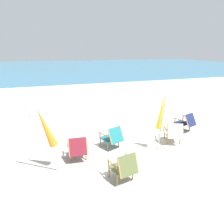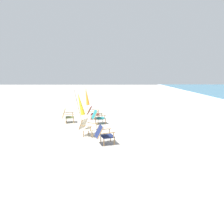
{
  "view_description": "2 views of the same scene",
  "coord_description": "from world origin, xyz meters",
  "px_view_note": "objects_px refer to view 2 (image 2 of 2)",
  "views": [
    {
      "loc": [
        -2.24,
        -5.08,
        3.25
      ],
      "look_at": [
        0.1,
        2.25,
        0.81
      ],
      "focal_mm": 32.0,
      "sensor_mm": 36.0,
      "label": 1
    },
    {
      "loc": [
        10.65,
        1.64,
        2.82
      ],
      "look_at": [
        0.59,
        1.59,
        0.87
      ],
      "focal_mm": 32.0,
      "sensor_mm": 36.0,
      "label": 2
    }
  ],
  "objects_px": {
    "beach_chair_front_right": "(87,127)",
    "umbrella_furled_yellow": "(80,104)",
    "umbrella_furled_orange": "(87,96)",
    "beach_chair_mid_center": "(98,117)",
    "beach_chair_front_left": "(92,112)",
    "beach_chair_far_center": "(67,115)",
    "beach_chair_back_left": "(103,134)"
  },
  "relations": [
    {
      "from": "beach_chair_mid_center",
      "to": "umbrella_furled_orange",
      "type": "height_order",
      "value": "umbrella_furled_orange"
    },
    {
      "from": "beach_chair_far_center",
      "to": "beach_chair_front_left",
      "type": "bearing_deg",
      "value": 124.92
    },
    {
      "from": "beach_chair_front_right",
      "to": "beach_chair_far_center",
      "type": "bearing_deg",
      "value": -149.02
    },
    {
      "from": "beach_chair_mid_center",
      "to": "beach_chair_far_center",
      "type": "relative_size",
      "value": 1.08
    },
    {
      "from": "beach_chair_far_center",
      "to": "beach_chair_front_left",
      "type": "distance_m",
      "value": 1.67
    },
    {
      "from": "beach_chair_front_left",
      "to": "beach_chair_back_left",
      "type": "xyz_separation_m",
      "value": [
        4.53,
        0.9,
        -0.0
      ]
    },
    {
      "from": "beach_chair_mid_center",
      "to": "beach_chair_front_right",
      "type": "distance_m",
      "value": 2.2
    },
    {
      "from": "beach_chair_back_left",
      "to": "umbrella_furled_orange",
      "type": "bearing_deg",
      "value": -165.95
    },
    {
      "from": "beach_chair_far_center",
      "to": "umbrella_furled_orange",
      "type": "height_order",
      "value": "umbrella_furled_orange"
    },
    {
      "from": "beach_chair_far_center",
      "to": "beach_chair_front_left",
      "type": "xyz_separation_m",
      "value": [
        -0.96,
        1.37,
        -0.01
      ]
    },
    {
      "from": "beach_chair_front_right",
      "to": "umbrella_furled_orange",
      "type": "relative_size",
      "value": 0.43
    },
    {
      "from": "beach_chair_front_left",
      "to": "beach_chair_front_right",
      "type": "relative_size",
      "value": 0.91
    },
    {
      "from": "beach_chair_mid_center",
      "to": "umbrella_furled_orange",
      "type": "distance_m",
      "value": 2.41
    },
    {
      "from": "beach_chair_far_center",
      "to": "beach_chair_front_right",
      "type": "xyz_separation_m",
      "value": [
        2.44,
        1.47,
        -0.0
      ]
    },
    {
      "from": "beach_chair_far_center",
      "to": "beach_chair_mid_center",
      "type": "bearing_deg",
      "value": 81.45
    },
    {
      "from": "beach_chair_front_right",
      "to": "umbrella_furled_yellow",
      "type": "xyz_separation_m",
      "value": [
        -0.81,
        -0.41,
        0.93
      ]
    },
    {
      "from": "beach_chair_front_left",
      "to": "beach_chair_back_left",
      "type": "relative_size",
      "value": 0.89
    },
    {
      "from": "beach_chair_back_left",
      "to": "beach_chair_front_right",
      "type": "bearing_deg",
      "value": -144.35
    },
    {
      "from": "beach_chair_far_center",
      "to": "umbrella_furled_yellow",
      "type": "xyz_separation_m",
      "value": [
        1.63,
        1.06,
        0.93
      ]
    },
    {
      "from": "beach_chair_back_left",
      "to": "umbrella_furled_orange",
      "type": "height_order",
      "value": "umbrella_furled_orange"
    },
    {
      "from": "beach_chair_front_left",
      "to": "beach_chair_front_right",
      "type": "distance_m",
      "value": 3.4
    },
    {
      "from": "umbrella_furled_yellow",
      "to": "beach_chair_front_right",
      "type": "bearing_deg",
      "value": 26.92
    },
    {
      "from": "beach_chair_back_left",
      "to": "umbrella_furled_yellow",
      "type": "height_order",
      "value": "umbrella_furled_yellow"
    },
    {
      "from": "beach_chair_far_center",
      "to": "umbrella_furled_orange",
      "type": "bearing_deg",
      "value": 152.58
    },
    {
      "from": "beach_chair_front_left",
      "to": "umbrella_furled_yellow",
      "type": "relative_size",
      "value": 0.38
    },
    {
      "from": "beach_chair_far_center",
      "to": "beach_chair_back_left",
      "type": "xyz_separation_m",
      "value": [
        3.57,
        2.28,
        -0.01
      ]
    },
    {
      "from": "beach_chair_back_left",
      "to": "beach_chair_front_right",
      "type": "distance_m",
      "value": 1.39
    },
    {
      "from": "beach_chair_mid_center",
      "to": "beach_chair_front_left",
      "type": "xyz_separation_m",
      "value": [
        -1.23,
        -0.42,
        -0.0
      ]
    },
    {
      "from": "beach_chair_back_left",
      "to": "umbrella_furled_orange",
      "type": "xyz_separation_m",
      "value": [
        -5.37,
        -1.34,
        0.9
      ]
    },
    {
      "from": "beach_chair_front_right",
      "to": "umbrella_furled_yellow",
      "type": "bearing_deg",
      "value": -153.08
    },
    {
      "from": "umbrella_furled_orange",
      "to": "umbrella_furled_yellow",
      "type": "relative_size",
      "value": 0.98
    },
    {
      "from": "beach_chair_far_center",
      "to": "umbrella_furled_yellow",
      "type": "bearing_deg",
      "value": 32.88
    }
  ]
}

